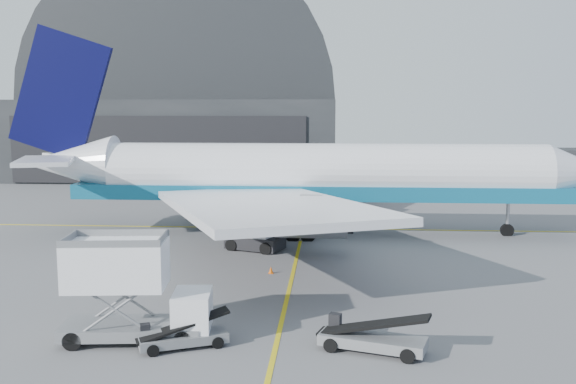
# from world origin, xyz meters

# --- Properties ---
(ground) EXTENTS (200.00, 200.00, 0.00)m
(ground) POSITION_xyz_m (0.00, 0.00, 0.00)
(ground) COLOR #565659
(ground) RESTS_ON ground
(taxi_lines) EXTENTS (80.00, 42.12, 0.02)m
(taxi_lines) POSITION_xyz_m (0.00, 12.67, 0.01)
(taxi_lines) COLOR gold
(taxi_lines) RESTS_ON ground
(hangar) EXTENTS (50.00, 28.30, 28.00)m
(hangar) POSITION_xyz_m (-22.00, 64.95, 9.54)
(hangar) COLOR black
(hangar) RESTS_ON ground
(distant_bldg_a) EXTENTS (14.00, 8.00, 4.00)m
(distant_bldg_a) POSITION_xyz_m (38.00, 72.00, 0.00)
(distant_bldg_a) COLOR black
(distant_bldg_a) RESTS_ON ground
(airliner) EXTENTS (51.98, 50.41, 18.24)m
(airliner) POSITION_xyz_m (-0.07, 17.88, 5.10)
(airliner) COLOR white
(airliner) RESTS_ON ground
(catering_truck) EXTENTS (7.21, 3.29, 4.81)m
(catering_truck) POSITION_xyz_m (-6.91, -8.73, 2.43)
(catering_truck) COLOR slate
(catering_truck) RESTS_ON ground
(pushback_tug) EXTENTS (4.82, 3.75, 1.97)m
(pushback_tug) POSITION_xyz_m (-3.25, 11.04, 0.74)
(pushback_tug) COLOR black
(pushback_tug) RESTS_ON ground
(belt_loader_a) EXTENTS (4.32, 2.86, 1.65)m
(belt_loader_a) POSITION_xyz_m (-4.31, -9.44, 0.51)
(belt_loader_a) COLOR slate
(belt_loader_a) RESTS_ON ground
(belt_loader_b) EXTENTS (5.20, 2.98, 1.95)m
(belt_loader_b) POSITION_xyz_m (4.39, -9.31, 0.60)
(belt_loader_b) COLOR slate
(belt_loader_b) RESTS_ON ground
(traffic_cone) EXTENTS (0.33, 0.33, 0.48)m
(traffic_cone) POSITION_xyz_m (-1.46, 4.01, 0.23)
(traffic_cone) COLOR #DB5506
(traffic_cone) RESTS_ON ground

